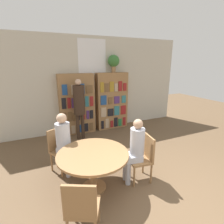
% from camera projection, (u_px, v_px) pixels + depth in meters
% --- Properties ---
extents(ground_plane, '(16.00, 16.00, 0.00)m').
position_uv_depth(ground_plane, '(177.00, 212.00, 2.67)').
color(ground_plane, brown).
extents(wall_back, '(6.40, 0.07, 3.00)m').
position_uv_depth(wall_back, '(93.00, 85.00, 5.70)').
color(wall_back, beige).
rests_on(wall_back, ground_plane).
extents(bookshelf_left, '(1.07, 0.34, 1.88)m').
position_uv_depth(bookshelf_left, '(77.00, 104.00, 5.45)').
color(bookshelf_left, olive).
rests_on(bookshelf_left, ground_plane).
extents(bookshelf_right, '(1.07, 0.34, 1.88)m').
position_uv_depth(bookshelf_right, '(112.00, 101.00, 5.92)').
color(bookshelf_right, olive).
rests_on(bookshelf_right, ground_plane).
extents(flower_vase, '(0.38, 0.38, 0.55)m').
position_uv_depth(flower_vase, '(114.00, 61.00, 5.60)').
color(flower_vase, '#997047').
rests_on(flower_vase, bookshelf_right).
extents(reading_table, '(1.25, 1.25, 0.70)m').
position_uv_depth(reading_table, '(93.00, 159.00, 3.03)').
color(reading_table, olive).
rests_on(reading_table, ground_plane).
extents(chair_near_camera, '(0.54, 0.54, 0.90)m').
position_uv_depth(chair_near_camera, '(82.00, 207.00, 2.14)').
color(chair_near_camera, olive).
rests_on(chair_near_camera, ground_plane).
extents(chair_left_side, '(0.54, 0.54, 0.90)m').
position_uv_depth(chair_left_side, '(60.00, 147.00, 3.63)').
color(chair_left_side, olive).
rests_on(chair_left_side, ground_plane).
extents(chair_far_side, '(0.46, 0.46, 0.90)m').
position_uv_depth(chair_far_side, '(143.00, 156.00, 3.31)').
color(chair_far_side, olive).
rests_on(chair_far_side, ground_plane).
extents(seated_reader_left, '(0.40, 0.42, 1.27)m').
position_uv_depth(seated_reader_left, '(64.00, 140.00, 3.46)').
color(seated_reader_left, '#B2B7C6').
rests_on(seated_reader_left, ground_plane).
extents(seated_reader_right, '(0.39, 0.31, 1.24)m').
position_uv_depth(seated_reader_right, '(135.00, 147.00, 3.21)').
color(seated_reader_right, '#B2B7C6').
rests_on(seated_reader_right, ground_plane).
extents(librarian_standing, '(0.32, 0.59, 1.77)m').
position_uv_depth(librarian_standing, '(79.00, 103.00, 4.95)').
color(librarian_standing, '#332319').
rests_on(librarian_standing, ground_plane).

